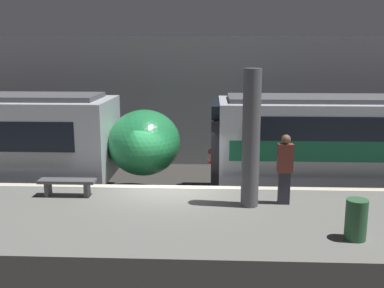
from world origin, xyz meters
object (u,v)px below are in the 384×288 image
Objects in this scene: support_pillar_near at (251,139)px; trash_bin at (356,220)px; person_waiting at (285,167)px; platform_bench at (67,184)px.

support_pillar_near reaches higher than trash_bin.
platform_bench is (-5.64, 0.35, -0.61)m from person_waiting.
person_waiting is at bearing -3.55° from platform_bench.
person_waiting reaches higher than trash_bin.
support_pillar_near is 2.26× the size of platform_bench.
person_waiting reaches higher than platform_bench.
support_pillar_near is 3.98× the size of trash_bin.
support_pillar_near is at bearing 135.63° from trash_bin.
support_pillar_near is at bearing -168.14° from person_waiting.
support_pillar_near is 4.98m from platform_bench.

